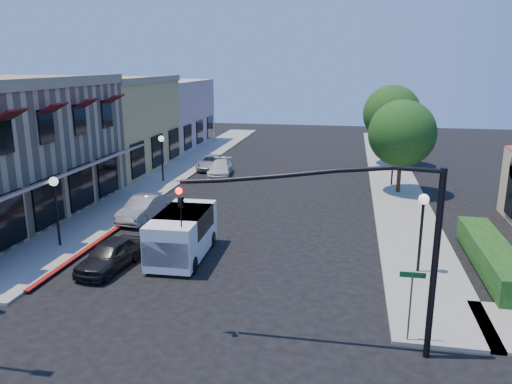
% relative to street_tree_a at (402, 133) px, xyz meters
% --- Properties ---
extents(ground, '(120.00, 120.00, 0.00)m').
position_rel_street_tree_a_xyz_m(ground, '(-8.80, -22.00, -4.19)').
color(ground, black).
rests_on(ground, ground).
extents(sidewalk_left, '(3.50, 50.00, 0.12)m').
position_rel_street_tree_a_xyz_m(sidewalk_left, '(-17.55, 5.00, -4.13)').
color(sidewalk_left, gray).
rests_on(sidewalk_left, ground).
extents(sidewalk_right, '(3.50, 50.00, 0.12)m').
position_rel_street_tree_a_xyz_m(sidewalk_right, '(-0.05, 5.00, -4.13)').
color(sidewalk_right, gray).
rests_on(sidewalk_right, ground).
extents(curb_red_strip, '(0.25, 10.00, 0.06)m').
position_rel_street_tree_a_xyz_m(curb_red_strip, '(-15.70, -14.00, -4.19)').
color(curb_red_strip, maroon).
rests_on(curb_red_strip, ground).
extents(yellow_stucco_building, '(10.00, 12.00, 7.60)m').
position_rel_street_tree_a_xyz_m(yellow_stucco_building, '(-24.30, 4.00, -0.39)').
color(yellow_stucco_building, tan).
rests_on(yellow_stucco_building, ground).
extents(pink_stucco_building, '(10.00, 12.00, 7.00)m').
position_rel_street_tree_a_xyz_m(pink_stucco_building, '(-24.30, 16.00, -0.69)').
color(pink_stucco_building, '#D3A59F').
rests_on(pink_stucco_building, ground).
extents(hedge, '(1.40, 8.00, 1.10)m').
position_rel_street_tree_a_xyz_m(hedge, '(2.90, -13.00, -4.19)').
color(hedge, '#144313').
rests_on(hedge, ground).
extents(street_tree_a, '(4.56, 4.56, 6.48)m').
position_rel_street_tree_a_xyz_m(street_tree_a, '(0.00, 0.00, 0.00)').
color(street_tree_a, '#392517').
rests_on(street_tree_a, ground).
extents(street_tree_b, '(4.94, 4.94, 7.02)m').
position_rel_street_tree_a_xyz_m(street_tree_b, '(0.00, 10.00, 0.35)').
color(street_tree_b, '#392517').
rests_on(street_tree_b, ground).
extents(signal_mast_arm, '(8.01, 0.39, 6.00)m').
position_rel_street_tree_a_xyz_m(signal_mast_arm, '(-2.94, -20.50, -0.11)').
color(signal_mast_arm, black).
rests_on(signal_mast_arm, ground).
extents(street_name_sign, '(0.80, 0.06, 2.50)m').
position_rel_street_tree_a_xyz_m(street_name_sign, '(-1.30, -19.80, -2.50)').
color(street_name_sign, '#595B5E').
rests_on(street_name_sign, ground).
extents(lamppost_left_near, '(0.44, 0.44, 3.57)m').
position_rel_street_tree_a_xyz_m(lamppost_left_near, '(-17.30, -14.00, -1.46)').
color(lamppost_left_near, black).
rests_on(lamppost_left_near, ground).
extents(lamppost_left_far, '(0.44, 0.44, 3.57)m').
position_rel_street_tree_a_xyz_m(lamppost_left_far, '(-17.30, 0.00, -1.46)').
color(lamppost_left_far, black).
rests_on(lamppost_left_far, ground).
extents(lamppost_right_near, '(0.44, 0.44, 3.57)m').
position_rel_street_tree_a_xyz_m(lamppost_right_near, '(-0.30, -14.00, -1.46)').
color(lamppost_right_near, black).
rests_on(lamppost_right_near, ground).
extents(lamppost_right_far, '(0.44, 0.44, 3.57)m').
position_rel_street_tree_a_xyz_m(lamppost_right_far, '(-0.30, 2.00, -1.46)').
color(lamppost_right_far, black).
rests_on(lamppost_right_far, ground).
extents(white_van, '(2.29, 4.95, 2.17)m').
position_rel_street_tree_a_xyz_m(white_van, '(-10.89, -14.14, -2.94)').
color(white_van, white).
rests_on(white_van, ground).
extents(parked_car_a, '(1.98, 4.01, 1.32)m').
position_rel_street_tree_a_xyz_m(parked_car_a, '(-13.60, -16.00, -3.54)').
color(parked_car_a, black).
rests_on(parked_car_a, ground).
extents(parked_car_b, '(1.94, 4.32, 1.38)m').
position_rel_street_tree_a_xyz_m(parked_car_b, '(-15.00, -9.00, -3.51)').
color(parked_car_b, '#9CA0A1').
rests_on(parked_car_b, ground).
extents(parked_car_c, '(2.24, 4.38, 1.22)m').
position_rel_street_tree_a_xyz_m(parked_car_c, '(-13.60, 3.00, -3.59)').
color(parked_car_c, silver).
rests_on(parked_car_c, ground).
extents(parked_car_d, '(2.08, 4.31, 1.18)m').
position_rel_street_tree_a_xyz_m(parked_car_d, '(-15.00, 5.37, -3.60)').
color(parked_car_d, '#ADAFB2').
rests_on(parked_car_d, ground).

